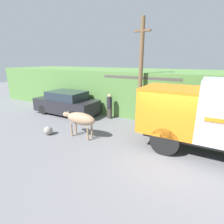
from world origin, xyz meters
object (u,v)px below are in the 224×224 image
brown_cow (80,119)px  pedestrian_on_hill (109,105)px  parked_suv (66,103)px  utility_pole (141,72)px  roadside_rock (48,131)px

brown_cow → pedestrian_on_hill: 3.23m
parked_suv → pedestrian_on_hill: 3.18m
utility_pole → roadside_rock: utility_pole is taller
brown_cow → utility_pole: utility_pole is taller
pedestrian_on_hill → roadside_rock: size_ratio=3.66×
brown_cow → parked_suv: bearing=151.1°
parked_suv → utility_pole: bearing=10.6°
brown_cow → pedestrian_on_hill: size_ratio=1.21×
brown_cow → utility_pole: size_ratio=0.33×
pedestrian_on_hill → utility_pole: bearing=-171.4°
roadside_rock → pedestrian_on_hill: bearing=69.7°
parked_suv → utility_pole: (5.09, 0.80, 2.27)m
pedestrian_on_hill → roadside_rock: (-1.42, -3.83, -0.66)m
utility_pole → roadside_rock: (-3.40, -3.95, -2.84)m
utility_pole → roadside_rock: size_ratio=13.37×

